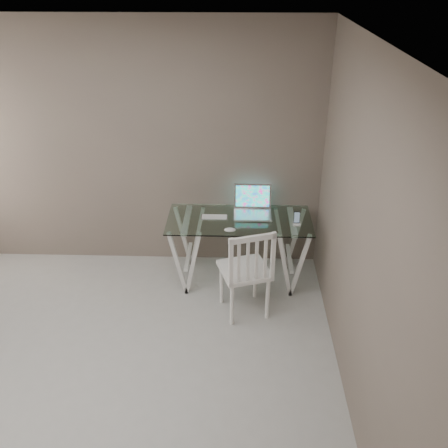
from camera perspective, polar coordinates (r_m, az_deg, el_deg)
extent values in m
plane|color=#ABA9A4|center=(4.36, -14.30, -19.47)|extent=(4.50, 4.50, 0.00)
cube|color=white|center=(3.03, -20.60, 17.79)|extent=(4.00, 4.50, 0.02)
cube|color=#726459|center=(5.46, -10.04, 8.46)|extent=(4.00, 0.02, 2.70)
cube|color=#726459|center=(3.44, 16.69, -4.90)|extent=(0.02, 4.50, 2.70)
cube|color=silver|center=(5.20, 1.76, 0.47)|extent=(1.50, 0.70, 0.01)
cube|color=silver|center=(5.41, -4.14, -2.98)|extent=(0.24, 0.62, 0.72)
cube|color=silver|center=(5.41, 7.54, -3.15)|extent=(0.24, 0.62, 0.72)
cube|color=white|center=(4.86, 2.35, -5.29)|extent=(0.56, 0.56, 0.04)
cylinder|color=white|center=(4.82, 0.91, -9.25)|extent=(0.04, 0.04, 0.46)
cylinder|color=white|center=(4.92, 4.99, -8.50)|extent=(0.04, 0.04, 0.46)
cylinder|color=white|center=(5.10, -0.29, -6.87)|extent=(0.04, 0.04, 0.46)
cylinder|color=white|center=(5.19, 3.58, -6.21)|extent=(0.04, 0.04, 0.46)
cube|color=white|center=(4.56, 3.24, -4.05)|extent=(0.44, 0.17, 0.50)
cube|color=#BABABF|center=(5.27, 3.28, 1.06)|extent=(0.40, 0.28, 0.02)
cube|color=#19D899|center=(5.37, 3.29, 3.21)|extent=(0.40, 0.09, 0.26)
cube|color=silver|center=(5.23, -1.11, 0.80)|extent=(0.28, 0.12, 0.01)
ellipsoid|color=silver|center=(4.95, 0.69, -0.68)|extent=(0.12, 0.07, 0.04)
cube|color=white|center=(5.14, 8.29, 0.02)|extent=(0.08, 0.08, 0.02)
cube|color=black|center=(5.12, 8.33, 0.76)|extent=(0.06, 0.03, 0.12)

